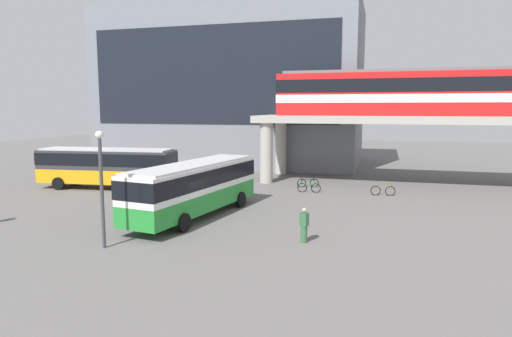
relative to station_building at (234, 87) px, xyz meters
name	(u,v)px	position (x,y,z in m)	size (l,w,h in m)	color
ground_plane	(241,192)	(6.78, -18.70, -8.90)	(120.00, 120.00, 0.00)	#605E5B
station_building	(234,87)	(0.00, 0.00, 0.00)	(29.30, 15.06, 17.80)	slate
elevated_platform	(425,125)	(20.55, -11.15, -3.92)	(28.28, 7.30, 5.77)	#ADA89E
train	(431,92)	(20.96, -11.15, -1.17)	(25.73, 2.96, 3.84)	red
bus_main	(195,184)	(6.66, -27.20, -6.91)	(4.26, 11.30, 3.22)	#268C33
bus_secondary	(107,164)	(-3.94, -20.28, -6.91)	(11.23, 3.58, 3.22)	orange
bicycle_green	(309,188)	(11.91, -17.54, -8.54)	(1.79, 0.18, 1.04)	black
bicycle_brown	(383,191)	(17.38, -17.33, -8.54)	(1.79, 0.26, 1.04)	black
bicycle_black	(308,183)	(11.48, -15.32, -8.54)	(1.70, 0.67, 1.04)	black
pedestrian_walking_across	(304,226)	(13.76, -30.57, -8.10)	(0.48, 0.42, 1.70)	#33663F
lamp_post	(101,178)	(5.01, -33.92, -5.65)	(0.36, 0.36, 5.41)	#3F3F44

